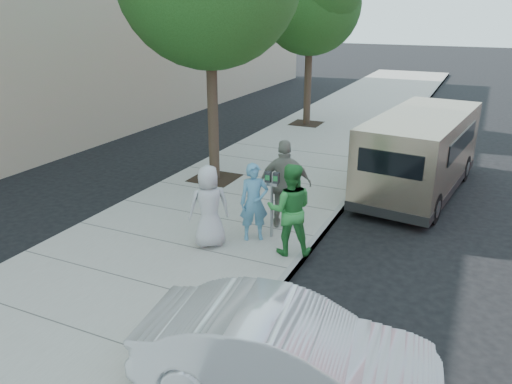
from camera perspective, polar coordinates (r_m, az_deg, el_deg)
ground at (r=10.96m, az=-0.32°, el=-4.44°), size 120.00×120.00×0.00m
sidewalk at (r=11.35m, az=-4.91°, el=-3.19°), size 5.00×60.00×0.15m
curb_face at (r=10.45m, az=6.87°, el=-5.43°), size 0.12×60.00×0.16m
parking_meter at (r=9.96m, az=1.84°, el=0.17°), size 0.29×0.12×1.40m
van at (r=13.59m, az=18.34°, el=4.43°), size 2.51×5.80×2.09m
sedan at (r=6.43m, az=3.40°, el=-17.95°), size 3.88×1.80×1.23m
person_officer at (r=9.95m, az=-0.23°, el=-1.17°), size 0.70×0.64×1.59m
person_green_shirt at (r=9.36m, az=3.90°, el=-2.00°), size 1.06×0.95×1.79m
person_gray_shirt at (r=9.71m, az=-5.39°, el=-1.67°), size 0.95×0.91×1.64m
person_striped_polo at (r=10.50m, az=3.31°, el=0.90°), size 1.21×0.85×1.91m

